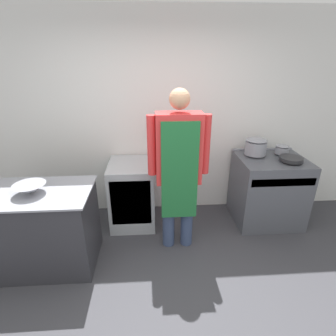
{
  "coord_description": "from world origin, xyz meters",
  "views": [
    {
      "loc": [
        -0.09,
        -1.51,
        2.13
      ],
      "look_at": [
        0.08,
        1.08,
        1.02
      ],
      "focal_mm": 28.0,
      "sensor_mm": 36.0,
      "label": 1
    }
  ],
  "objects_px": {
    "stove": "(268,190)",
    "saute_pan": "(291,159)",
    "stock_pot": "(256,146)",
    "person_cook": "(179,164)",
    "fridge_unit": "(133,194)",
    "mixing_bowl": "(30,189)",
    "sauce_pot": "(282,149)"
  },
  "relations": [
    {
      "from": "stove",
      "to": "saute_pan",
      "type": "xyz_separation_m",
      "value": [
        0.17,
        -0.13,
        0.5
      ]
    },
    {
      "from": "stock_pot",
      "to": "saute_pan",
      "type": "xyz_separation_m",
      "value": [
        0.36,
        -0.26,
        -0.09
      ]
    },
    {
      "from": "person_cook",
      "to": "stock_pot",
      "type": "height_order",
      "value": "person_cook"
    },
    {
      "from": "fridge_unit",
      "to": "stove",
      "type": "bearing_deg",
      "value": -1.98
    },
    {
      "from": "stove",
      "to": "fridge_unit",
      "type": "relative_size",
      "value": 1.08
    },
    {
      "from": "stock_pot",
      "to": "person_cook",
      "type": "bearing_deg",
      "value": -151.33
    },
    {
      "from": "stove",
      "to": "mixing_bowl",
      "type": "xyz_separation_m",
      "value": [
        -2.75,
        -0.7,
        0.48
      ]
    },
    {
      "from": "person_cook",
      "to": "sauce_pot",
      "type": "height_order",
      "value": "person_cook"
    },
    {
      "from": "mixing_bowl",
      "to": "stock_pot",
      "type": "relative_size",
      "value": 1.13
    },
    {
      "from": "fridge_unit",
      "to": "sauce_pot",
      "type": "height_order",
      "value": "sauce_pot"
    },
    {
      "from": "fridge_unit",
      "to": "saute_pan",
      "type": "height_order",
      "value": "saute_pan"
    },
    {
      "from": "person_cook",
      "to": "mixing_bowl",
      "type": "bearing_deg",
      "value": -170.61
    },
    {
      "from": "stock_pot",
      "to": "mixing_bowl",
      "type": "bearing_deg",
      "value": -161.94
    },
    {
      "from": "saute_pan",
      "to": "stove",
      "type": "bearing_deg",
      "value": 143.39
    },
    {
      "from": "mixing_bowl",
      "to": "saute_pan",
      "type": "distance_m",
      "value": 2.98
    },
    {
      "from": "mixing_bowl",
      "to": "sauce_pot",
      "type": "relative_size",
      "value": 1.81
    },
    {
      "from": "mixing_bowl",
      "to": "stove",
      "type": "bearing_deg",
      "value": 14.37
    },
    {
      "from": "fridge_unit",
      "to": "person_cook",
      "type": "distance_m",
      "value": 0.99
    },
    {
      "from": "mixing_bowl",
      "to": "stock_pot",
      "type": "bearing_deg",
      "value": 18.06
    },
    {
      "from": "person_cook",
      "to": "saute_pan",
      "type": "height_order",
      "value": "person_cook"
    },
    {
      "from": "mixing_bowl",
      "to": "sauce_pot",
      "type": "height_order",
      "value": "sauce_pot"
    },
    {
      "from": "fridge_unit",
      "to": "stock_pot",
      "type": "bearing_deg",
      "value": 2.33
    },
    {
      "from": "fridge_unit",
      "to": "sauce_pot",
      "type": "bearing_deg",
      "value": 1.9
    },
    {
      "from": "saute_pan",
      "to": "sauce_pot",
      "type": "bearing_deg",
      "value": 90.0
    },
    {
      "from": "person_cook",
      "to": "sauce_pot",
      "type": "distance_m",
      "value": 1.56
    },
    {
      "from": "fridge_unit",
      "to": "person_cook",
      "type": "height_order",
      "value": "person_cook"
    },
    {
      "from": "fridge_unit",
      "to": "saute_pan",
      "type": "xyz_separation_m",
      "value": [
        2.0,
        -0.19,
        0.52
      ]
    },
    {
      "from": "fridge_unit",
      "to": "person_cook",
      "type": "xyz_separation_m",
      "value": [
        0.56,
        -0.52,
        0.63
      ]
    },
    {
      "from": "stove",
      "to": "sauce_pot",
      "type": "bearing_deg",
      "value": 37.09
    },
    {
      "from": "fridge_unit",
      "to": "saute_pan",
      "type": "distance_m",
      "value": 2.07
    },
    {
      "from": "person_cook",
      "to": "sauce_pot",
      "type": "relative_size",
      "value": 10.77
    },
    {
      "from": "person_cook",
      "to": "mixing_bowl",
      "type": "xyz_separation_m",
      "value": [
        -1.48,
        -0.24,
        -0.13
      ]
    }
  ]
}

